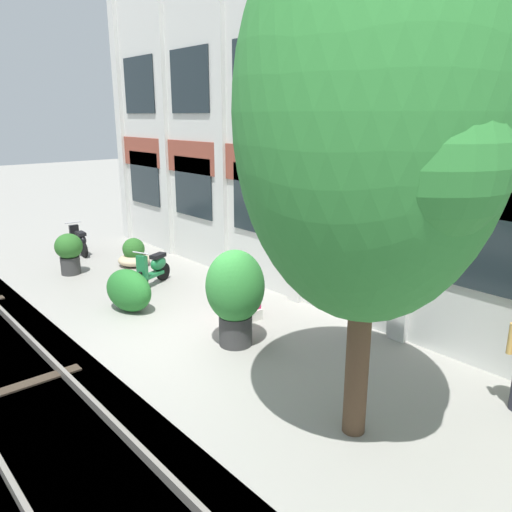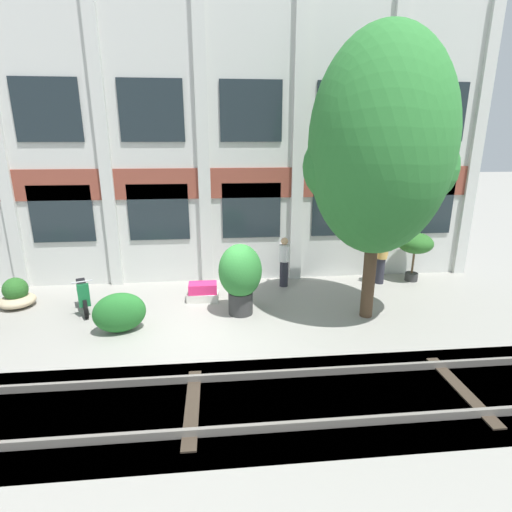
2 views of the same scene
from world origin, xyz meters
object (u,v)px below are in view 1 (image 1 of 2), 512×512
Objects in this scene: potted_plant_square_trough at (241,306)px; scooter_second_parked at (154,268)px; broadleaf_tree at (372,121)px; resident_watching_tracks at (359,302)px; potted_plant_stone_basin at (235,292)px; potted_plant_ribbed_drum at (69,251)px; potted_plant_wide_bowl at (134,255)px; scooter_near_curb at (79,241)px; topiary_hedge at (129,290)px.

scooter_second_parked is (-3.14, -0.36, 0.20)m from potted_plant_square_trough.
broadleaf_tree reaches higher than resident_watching_tracks.
potted_plant_stone_basin is 1.42× the size of scooter_second_parked.
potted_plant_ribbed_drum is 1.23× the size of potted_plant_wide_bowl.
scooter_second_parked is at bearing 29.32° from potted_plant_ribbed_drum.
potted_plant_square_trough is 3.17m from scooter_second_parked.
scooter_near_curb is 1.14× the size of topiary_hedge.
resident_watching_tracks is at bearing -166.93° from scooter_near_curb.
potted_plant_square_trough is at bearing 16.92° from potted_plant_ribbed_drum.
potted_plant_ribbed_drum is at bearing -163.08° from potted_plant_square_trough.
broadleaf_tree reaches higher than topiary_hedge.
potted_plant_wide_bowl is 2.31m from scooter_near_curb.
scooter_near_curb is 5.42m from topiary_hedge.
potted_plant_square_trough is at bearing 161.12° from broadleaf_tree.
resident_watching_tracks is at bearing 19.87° from potted_plant_square_trough.
broadleaf_tree is at bearing 108.31° from resident_watching_tracks.
potted_plant_square_trough is 0.69× the size of scooter_second_parked.
scooter_near_curb is 4.08m from scooter_second_parked.
topiary_hedge is at bearing -138.06° from potted_plant_square_trough.
broadleaf_tree reaches higher than potted_plant_square_trough.
potted_plant_ribbed_drum reaches higher than topiary_hedge.
potted_plant_square_trough is 0.66× the size of scooter_near_curb.
topiary_hedge reaches higher than potted_plant_wide_bowl.
potted_plant_ribbed_drum is 0.61× the size of potted_plant_stone_basin.
potted_plant_stone_basin is (6.45, 0.69, 0.42)m from potted_plant_ribbed_drum.
potted_plant_wide_bowl is at bearing -157.55° from scooter_near_curb.
scooter_second_parked is (4.07, 0.31, 0.00)m from scooter_near_curb.
potted_plant_ribbed_drum is 8.30m from resident_watching_tracks.
potted_plant_wide_bowl is at bearing 150.62° from topiary_hedge.
scooter_near_curb is (-7.21, -0.67, 0.20)m from potted_plant_square_trough.
scooter_near_curb is at bearing -174.69° from potted_plant_square_trough.
potted_plant_square_trough is 1.62m from potted_plant_stone_basin.
scooter_near_curb is (-8.22, 0.30, -0.63)m from potted_plant_stone_basin.
potted_plant_ribbed_drum is 1.80m from potted_plant_wide_bowl.
potted_plant_wide_bowl is 3.60m from topiary_hedge.
resident_watching_tracks is at bearing 6.29° from potted_plant_wide_bowl.
potted_plant_ribbed_drum is 0.83× the size of scooter_near_curb.
topiary_hedge is (3.55, -0.05, -0.17)m from potted_plant_ribbed_drum.
potted_plant_ribbed_drum is at bearing -103.60° from potted_plant_wide_bowl.
scooter_second_parked is (-7.36, 1.08, -3.74)m from broadleaf_tree.
potted_plant_wide_bowl is at bearing 170.75° from broadleaf_tree.
scooter_second_parked is at bearing -171.77° from scooter_near_curb.
potted_plant_wide_bowl is at bearing 76.40° from potted_plant_ribbed_drum.
potted_plant_square_trough is (-4.22, 1.44, -3.94)m from broadleaf_tree.
scooter_second_parked is (2.30, 1.29, -0.21)m from potted_plant_ribbed_drum.
broadleaf_tree reaches higher than scooter_near_curb.
potted_plant_wide_bowl is 0.71× the size of scooter_second_parked.
broadleaf_tree is 4.95× the size of scooter_near_curb.
potted_plant_wide_bowl is at bearing 170.30° from potted_plant_stone_basin.
broadleaf_tree is 10.13m from potted_plant_wide_bowl.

